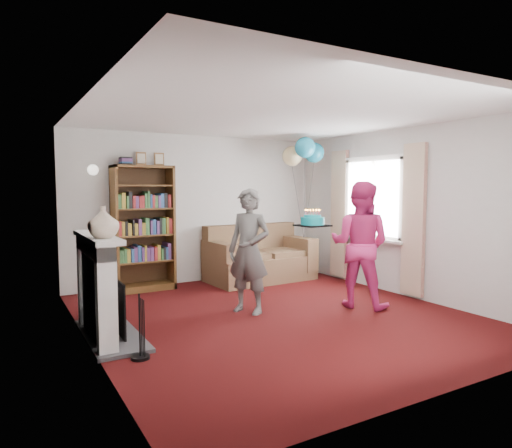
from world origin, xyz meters
TOP-DOWN VIEW (x-y plane):
  - ground at (0.00, 0.00)m, footprint 5.00×5.00m
  - wall_back at (0.00, 2.51)m, footprint 4.50×0.02m
  - wall_left at (-2.26, 0.00)m, footprint 0.02×5.00m
  - wall_right at (2.26, 0.00)m, footprint 0.02×5.00m
  - ceiling at (0.00, 0.00)m, footprint 4.50×5.00m
  - fireplace at (-2.09, 0.19)m, footprint 0.55×1.80m
  - window_bay at (2.21, 0.60)m, footprint 0.14×2.02m
  - wall_sconce at (-1.75, 2.36)m, footprint 0.16×0.23m
  - bookcase at (-1.04, 2.30)m, footprint 0.93×0.42m
  - sofa at (0.93, 2.07)m, footprint 1.81×0.96m
  - wicker_basket at (-1.90, 0.73)m, footprint 0.35×0.35m
  - person_striped at (-0.22, 0.32)m, footprint 0.63×0.70m
  - person_magenta at (1.23, -0.17)m, footprint 0.99×1.04m
  - birthday_cake at (0.61, 0.08)m, footprint 0.38×0.38m
  - balloons at (1.60, 1.66)m, footprint 0.68×0.73m
  - mantel_vase at (-2.12, -0.15)m, footprint 0.38×0.38m

SIDE VIEW (x-z plane):
  - ground at x=0.00m, z-range 0.00..0.00m
  - wicker_basket at x=-1.90m, z-range -0.02..0.30m
  - sofa at x=0.93m, z-range -0.12..0.83m
  - fireplace at x=-2.09m, z-range -0.05..1.07m
  - person_striped at x=-0.22m, z-range 0.00..1.61m
  - person_magenta at x=1.23m, z-range 0.00..1.70m
  - bookcase at x=-1.04m, z-range -0.13..2.04m
  - birthday_cake at x=0.61m, z-range 1.06..1.29m
  - window_bay at x=2.21m, z-range 0.10..2.30m
  - wall_back at x=0.00m, z-range 0.00..2.50m
  - wall_left at x=-2.26m, z-range 0.00..2.50m
  - wall_right at x=2.26m, z-range 0.00..2.50m
  - mantel_vase at x=-2.12m, z-range 1.12..1.44m
  - wall_sconce at x=-1.75m, z-range 1.80..1.96m
  - balloons at x=1.60m, z-range 1.33..3.11m
  - ceiling at x=0.00m, z-range 2.50..2.51m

